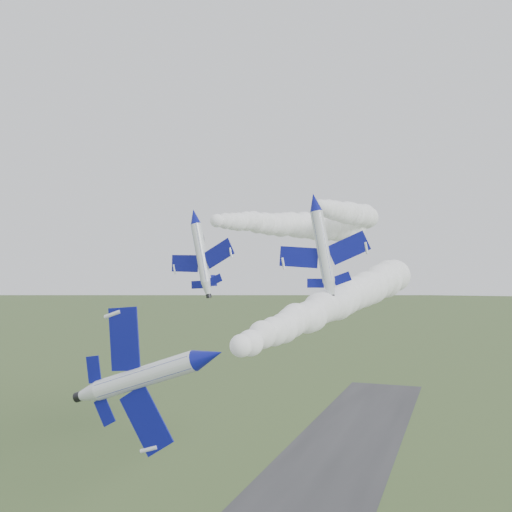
% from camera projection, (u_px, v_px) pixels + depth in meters
% --- Properties ---
extents(jet_lead, '(4.27, 12.75, 10.03)m').
position_uv_depth(jet_lead, '(208.00, 356.00, 38.78)').
color(jet_lead, white).
extents(smoke_trail_jet_lead, '(7.37, 69.75, 5.74)m').
position_uv_depth(smoke_trail_jet_lead, '(347.00, 298.00, 73.39)').
color(smoke_trail_jet_lead, white).
extents(jet_pair_left, '(9.37, 11.29, 3.29)m').
position_uv_depth(jet_pair_left, '(194.00, 216.00, 70.86)').
color(jet_pair_left, white).
extents(smoke_trail_jet_pair_left, '(15.78, 53.86, 5.58)m').
position_uv_depth(smoke_trail_jet_pair_left, '(298.00, 225.00, 95.94)').
color(smoke_trail_jet_pair_left, white).
extents(jet_pair_right, '(10.09, 12.19, 3.33)m').
position_uv_depth(jet_pair_right, '(314.00, 202.00, 64.24)').
color(jet_pair_right, white).
extents(smoke_trail_jet_pair_right, '(11.17, 63.17, 4.68)m').
position_uv_depth(smoke_trail_jet_pair_right, '(351.00, 214.00, 97.50)').
color(smoke_trail_jet_pair_right, white).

